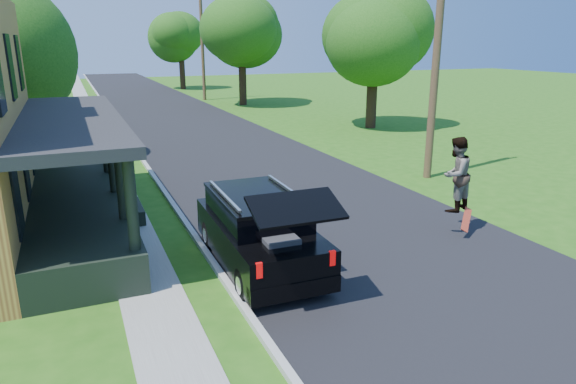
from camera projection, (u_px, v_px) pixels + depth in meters
name	position (u px, v px, depth m)	size (l,w,h in m)	color
ground	(407.00, 269.00, 11.78)	(140.00, 140.00, 0.00)	#265C12
street	(199.00, 132.00, 29.44)	(8.00, 120.00, 0.02)	black
curb	(126.00, 137.00, 27.92)	(0.15, 120.00, 0.12)	#ADAEA8
sidewalk	(96.00, 139.00, 27.34)	(1.30, 120.00, 0.03)	gray
black_suv	(259.00, 230.00, 11.71)	(1.97, 4.92, 2.28)	black
skateboarder	(456.00, 174.00, 13.58)	(1.18, 1.06, 2.02)	black
skateboard	(466.00, 220.00, 13.64)	(0.62, 0.50, 0.56)	#9A210D
tree_left_mid	(6.00, 34.00, 21.06)	(6.81, 7.06, 8.27)	black
tree_right_near	(374.00, 31.00, 29.52)	(5.98, 5.70, 8.54)	black
tree_right_mid	(240.00, 22.00, 40.42)	(6.88, 6.60, 9.66)	black
tree_right_far	(180.00, 36.00, 54.54)	(6.91, 6.64, 8.70)	black
utility_pole_near	(438.00, 31.00, 18.20)	(1.77, 0.31, 10.46)	#513A25
utility_pole_far	(202.00, 35.00, 44.19)	(1.73, 0.32, 10.80)	#513A25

